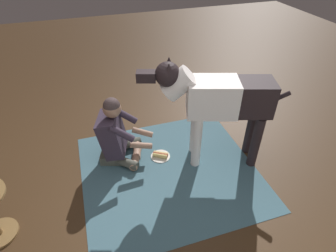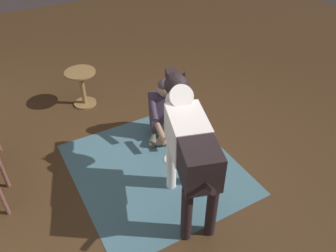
{
  "view_description": "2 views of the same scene",
  "coord_description": "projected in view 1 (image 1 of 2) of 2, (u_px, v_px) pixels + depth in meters",
  "views": [
    {
      "loc": [
        0.54,
        2.59,
        2.45
      ],
      "look_at": [
        -0.21,
        0.26,
        0.6
      ],
      "focal_mm": 29.55,
      "sensor_mm": 36.0,
      "label": 1
    },
    {
      "loc": [
        -2.91,
        1.73,
        3.0
      ],
      "look_at": [
        -0.34,
        0.28,
        0.73
      ],
      "focal_mm": 36.58,
      "sensor_mm": 36.0,
      "label": 2
    }
  ],
  "objects": [
    {
      "name": "area_rug",
      "position": [
        169.0,
        171.0,
        3.33
      ],
      "size": [
        2.04,
        1.9,
        0.01
      ],
      "primitive_type": "cube",
      "color": "#426775",
      "rests_on": "ground"
    },
    {
      "name": "hot_dog_on_plate",
      "position": [
        160.0,
        155.0,
        3.52
      ],
      "size": [
        0.25,
        0.25,
        0.06
      ],
      "color": "silver",
      "rests_on": "ground"
    },
    {
      "name": "large_dog",
      "position": [
        218.0,
        100.0,
        3.03
      ],
      "size": [
        1.6,
        0.66,
        1.32
      ],
      "color": "white",
      "rests_on": "ground"
    },
    {
      "name": "person_sitting_on_floor",
      "position": [
        116.0,
        135.0,
        3.32
      ],
      "size": [
        0.72,
        0.6,
        0.87
      ],
      "color": "#4D4F45",
      "rests_on": "ground"
    },
    {
      "name": "ground_plane",
      "position": [
        147.0,
        154.0,
        3.57
      ],
      "size": [
        13.2,
        13.2,
        0.0
      ],
      "primitive_type": "plane",
      "color": "#422C18"
    }
  ]
}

